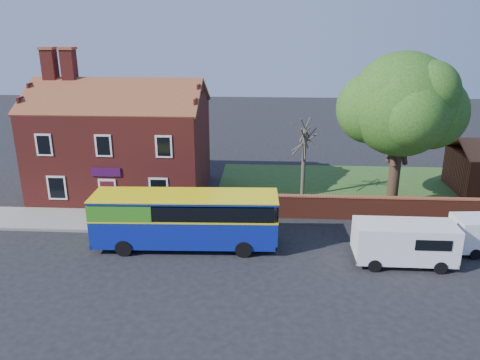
{
  "coord_description": "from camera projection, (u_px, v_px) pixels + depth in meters",
  "views": [
    {
      "loc": [
        3.65,
        -21.67,
        12.23
      ],
      "look_at": [
        2.11,
        5.0,
        3.24
      ],
      "focal_mm": 35.0,
      "sensor_mm": 36.0,
      "label": 1
    }
  ],
  "objects": [
    {
      "name": "grass_strip",
      "position": [
        386.0,
        189.0,
        36.19
      ],
      "size": [
        26.0,
        12.0,
        0.04
      ],
      "primitive_type": "cube",
      "color": "#426B28",
      "rests_on": "ground"
    },
    {
      "name": "shop_building",
      "position": [
        123.0,
        148.0,
        34.78
      ],
      "size": [
        12.3,
        8.13,
        10.5
      ],
      "color": "maroon",
      "rests_on": "ground"
    },
    {
      "name": "ground",
      "position": [
        195.0,
        268.0,
        24.61
      ],
      "size": [
        120.0,
        120.0,
        0.0
      ],
      "primitive_type": "plane",
      "color": "black",
      "rests_on": "ground"
    },
    {
      "name": "kerb",
      "position": [
        91.0,
        231.0,
        28.75
      ],
      "size": [
        18.0,
        0.15,
        0.14
      ],
      "primitive_type": "cube",
      "color": "slate",
      "rests_on": "ground"
    },
    {
      "name": "bare_tree",
      "position": [
        304.0,
        159.0,
        33.89
      ],
      "size": [
        2.09,
        2.49,
        5.58
      ],
      "color": "#4C4238",
      "rests_on": "ground"
    },
    {
      "name": "boundary_wall",
      "position": [
        409.0,
        209.0,
        30.26
      ],
      "size": [
        22.0,
        0.38,
        1.6
      ],
      "color": "maroon",
      "rests_on": "ground"
    },
    {
      "name": "bus",
      "position": [
        180.0,
        218.0,
        26.41
      ],
      "size": [
        10.45,
        2.98,
        3.16
      ],
      "rotation": [
        0.0,
        0.0,
        0.03
      ],
      "color": "#0E1F9B",
      "rests_on": "ground"
    },
    {
      "name": "van_near",
      "position": [
        404.0,
        242.0,
        24.65
      ],
      "size": [
        5.23,
        2.21,
        2.29
      ],
      "rotation": [
        0.0,
        0.0,
        -0.01
      ],
      "color": "white",
      "rests_on": "ground"
    },
    {
      "name": "large_tree",
      "position": [
        402.0,
        107.0,
        30.91
      ],
      "size": [
        8.69,
        6.87,
        10.6
      ],
      "color": "black",
      "rests_on": "ground"
    },
    {
      "name": "pavement",
      "position": [
        101.0,
        220.0,
        30.41
      ],
      "size": [
        18.0,
        3.5,
        0.12
      ],
      "primitive_type": "cube",
      "color": "gray",
      "rests_on": "ground"
    }
  ]
}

